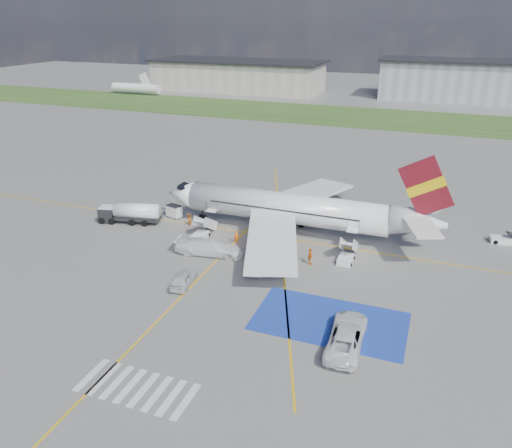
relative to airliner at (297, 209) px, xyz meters
The scene contains 22 objects.
ground 14.48m from the airliner, 96.14° to the right, with size 400.00×400.00×0.00m, color #60605E.
grass_strip 81.08m from the airliner, 91.06° to the left, with size 400.00×30.00×0.01m, color #2D4C1E.
taxiway_line_main 4.21m from the airliner, 126.97° to the right, with size 120.00×0.20×0.01m, color gold.
taxiway_line_cross 25.10m from the airliner, 105.17° to the right, with size 0.20×60.00×0.01m, color gold.
taxiway_line_diag 4.21m from the airliner, 126.97° to the right, with size 0.20×60.00×0.01m, color gold.
staging_box 20.19m from the airliner, 64.74° to the right, with size 14.00×8.00×0.01m, color #1A369D.
crosswalk 32.35m from the airliner, 95.90° to the right, with size 9.00×4.00×0.01m.
terminal_west 129.04m from the airliner, 115.97° to the left, with size 60.00×22.00×10.00m, color #A0988A.
terminal_centre 122.43m from the airliner, 81.31° to the left, with size 48.00×18.00×12.00m, color gray.
airliner is the anchor object (origin of this frame).
airstairs_fwd 12.52m from the airliner, 154.30° to the right, with size 1.90×5.20×3.60m.
airstairs_aft 9.59m from the airliner, 35.25° to the right, with size 1.90×5.20×3.60m.
fuel_tanker 22.76m from the airliner, 168.73° to the right, with size 8.50×3.92×2.81m.
gpu_cart 17.81m from the airliner, behind, with size 2.41×1.89×1.77m.
belt_loader 26.44m from the airliner, 14.50° to the left, with size 4.82×2.40×1.40m.
car_silver_a 18.60m from the airliner, 113.75° to the right, with size 1.85×4.60×1.57m, color silver.
car_silver_b 11.58m from the airliner, 96.13° to the right, with size 1.50×4.31×1.42m, color silver.
van_white_a 23.56m from the airliner, 63.17° to the right, with size 2.91×6.32×2.37m, color silver.
van_white_b 12.50m from the airliner, 130.37° to the right, with size 2.54×6.26×2.45m, color white.
crew_fwd 8.59m from the airliner, 139.02° to the right, with size 0.59×0.39×1.62m, color #FF650D.
crew_nose 14.81m from the airliner, behind, with size 0.77×0.60×1.59m, color orange.
crew_aft 8.83m from the airliner, 63.53° to the right, with size 1.14×0.47×1.94m, color orange.
Camera 1 is at (17.35, -42.96, 26.48)m, focal length 35.00 mm.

